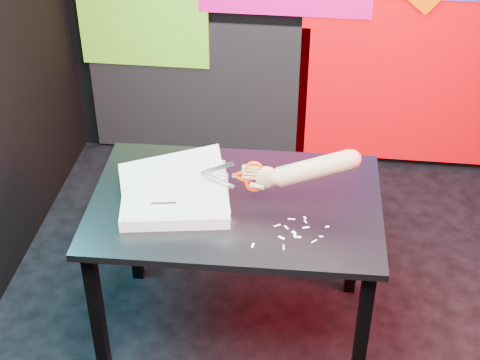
# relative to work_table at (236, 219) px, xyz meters

# --- Properties ---
(room) EXTENTS (3.01, 3.01, 2.71)m
(room) POSITION_rel_work_table_xyz_m (0.34, 0.02, 0.69)
(room) COLOR black
(room) RESTS_ON ground
(backdrop) EXTENTS (2.88, 0.05, 2.08)m
(backdrop) POSITION_rel_work_table_xyz_m (0.40, 1.48, 0.30)
(backdrop) COLOR #EE020A
(backdrop) RESTS_ON ground
(work_table) EXTENTS (1.19, 0.81, 0.75)m
(work_table) POSITION_rel_work_table_xyz_m (0.00, 0.00, 0.00)
(work_table) COLOR black
(work_table) RESTS_ON ground
(printout_stack) EXTENTS (0.49, 0.38, 0.22)m
(printout_stack) POSITION_rel_work_table_xyz_m (-0.23, -0.06, 0.12)
(printout_stack) COLOR silver
(printout_stack) RESTS_ON work_table
(scissors) EXTENTS (0.24, 0.02, 0.14)m
(scissors) POSITION_rel_work_table_xyz_m (0.06, -0.04, 0.24)
(scissors) COLOR #B1B9C9
(scissors) RESTS_ON printout_stack
(hand_forearm) EXTENTS (0.44, 0.08, 0.19)m
(hand_forearm) POSITION_rel_work_table_xyz_m (0.28, -0.03, 0.29)
(hand_forearm) COLOR tan
(hand_forearm) RESTS_ON work_table
(paper_clippings) EXTENTS (0.29, 0.21, 0.00)m
(paper_clippings) POSITION_rel_work_table_xyz_m (0.25, -0.17, 0.09)
(paper_clippings) COLOR white
(paper_clippings) RESTS_ON work_table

